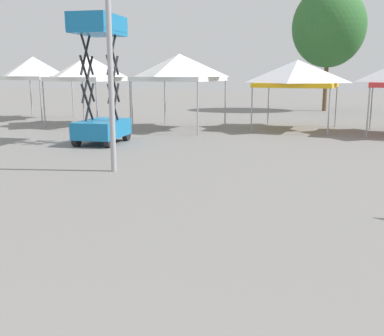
{
  "coord_description": "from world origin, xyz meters",
  "views": [
    {
      "loc": [
        1.75,
        -0.47,
        2.49
      ],
      "look_at": [
        -0.23,
        4.95,
        1.3
      ],
      "focal_mm": 42.81,
      "sensor_mm": 36.0,
      "label": 1
    }
  ],
  "objects_px": {
    "canopy_tent_behind_right": "(88,68)",
    "scissor_lift": "(101,107)",
    "canopy_tent_left_of_center": "(297,74)",
    "canopy_tent_behind_left": "(33,68)",
    "canopy_tent_right_of_center": "(179,68)",
    "tree_behind_tents_left": "(329,27)"
  },
  "relations": [
    {
      "from": "canopy_tent_behind_left",
      "to": "canopy_tent_right_of_center",
      "type": "distance_m",
      "value": 9.4
    },
    {
      "from": "canopy_tent_right_of_center",
      "to": "tree_behind_tents_left",
      "type": "distance_m",
      "value": 14.45
    },
    {
      "from": "canopy_tent_behind_left",
      "to": "scissor_lift",
      "type": "distance_m",
      "value": 10.73
    },
    {
      "from": "canopy_tent_behind_right",
      "to": "scissor_lift",
      "type": "bearing_deg",
      "value": -53.53
    },
    {
      "from": "canopy_tent_left_of_center",
      "to": "scissor_lift",
      "type": "relative_size",
      "value": 0.78
    },
    {
      "from": "canopy_tent_behind_left",
      "to": "scissor_lift",
      "type": "height_order",
      "value": "scissor_lift"
    },
    {
      "from": "scissor_lift",
      "to": "tree_behind_tents_left",
      "type": "distance_m",
      "value": 19.73
    },
    {
      "from": "canopy_tent_behind_right",
      "to": "canopy_tent_left_of_center",
      "type": "xyz_separation_m",
      "value": [
        9.63,
        1.88,
        -0.24
      ]
    },
    {
      "from": "canopy_tent_left_of_center",
      "to": "tree_behind_tents_left",
      "type": "xyz_separation_m",
      "value": [
        0.44,
        11.34,
        3.01
      ]
    },
    {
      "from": "canopy_tent_behind_left",
      "to": "canopy_tent_right_of_center",
      "type": "relative_size",
      "value": 0.94
    },
    {
      "from": "canopy_tent_behind_right",
      "to": "canopy_tent_right_of_center",
      "type": "relative_size",
      "value": 0.92
    },
    {
      "from": "canopy_tent_right_of_center",
      "to": "scissor_lift",
      "type": "bearing_deg",
      "value": -101.3
    },
    {
      "from": "canopy_tent_behind_left",
      "to": "tree_behind_tents_left",
      "type": "xyz_separation_m",
      "value": [
        14.66,
        11.47,
        2.73
      ]
    },
    {
      "from": "canopy_tent_behind_left",
      "to": "canopy_tent_behind_right",
      "type": "relative_size",
      "value": 1.02
    },
    {
      "from": "canopy_tent_behind_left",
      "to": "canopy_tent_left_of_center",
      "type": "distance_m",
      "value": 14.22
    },
    {
      "from": "canopy_tent_behind_left",
      "to": "canopy_tent_behind_right",
      "type": "height_order",
      "value": "canopy_tent_behind_left"
    },
    {
      "from": "scissor_lift",
      "to": "canopy_tent_behind_right",
      "type": "bearing_deg",
      "value": 126.47
    },
    {
      "from": "scissor_lift",
      "to": "tree_behind_tents_left",
      "type": "xyz_separation_m",
      "value": [
        6.41,
        18.18,
        4.18
      ]
    },
    {
      "from": "canopy_tent_left_of_center",
      "to": "scissor_lift",
      "type": "bearing_deg",
      "value": -131.12
    },
    {
      "from": "canopy_tent_behind_right",
      "to": "scissor_lift",
      "type": "height_order",
      "value": "scissor_lift"
    },
    {
      "from": "canopy_tent_behind_left",
      "to": "scissor_lift",
      "type": "relative_size",
      "value": 0.76
    },
    {
      "from": "canopy_tent_behind_right",
      "to": "canopy_tent_right_of_center",
      "type": "distance_m",
      "value": 4.68
    }
  ]
}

